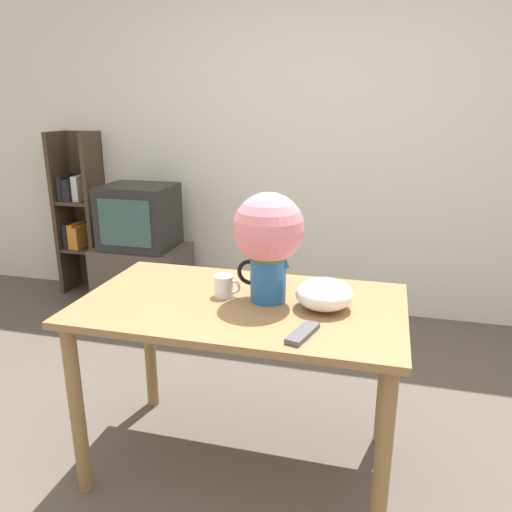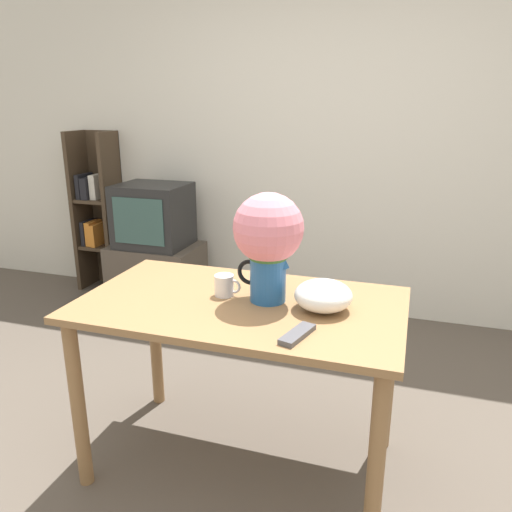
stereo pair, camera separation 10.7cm
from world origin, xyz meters
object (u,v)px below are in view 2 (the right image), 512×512
coffee_mug (225,285)px  tv_set (153,215)px  flower_vase (268,238)px  white_bowl (323,296)px

coffee_mug → tv_set: bearing=128.3°
flower_vase → coffee_mug: flower_vase is taller
flower_vase → white_bowl: bearing=-6.8°
flower_vase → tv_set: bearing=132.6°
white_bowl → tv_set: 2.19m
coffee_mug → white_bowl: bearing=-3.2°
flower_vase → white_bowl: 0.32m
white_bowl → tv_set: tv_set is taller
tv_set → white_bowl: bearing=-43.3°
flower_vase → tv_set: (-1.36, 1.48, -0.31)m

